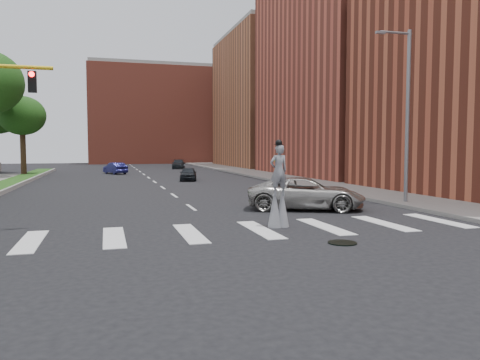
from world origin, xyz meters
TOP-DOWN VIEW (x-y plane):
  - ground_plane at (0.00, 0.00)m, footprint 160.00×160.00m
  - median_curb at (-10.45, 20.00)m, footprint 0.20×60.00m
  - sidewalk_right at (12.50, 25.00)m, footprint 5.00×90.00m
  - manhole at (3.00, -2.00)m, footprint 0.90×0.90m
  - building_mid at (22.00, 30.00)m, footprint 16.00×22.00m
  - building_far at (22.00, 54.00)m, footprint 16.00×22.00m
  - building_backdrop at (6.00, 78.00)m, footprint 26.00×14.00m
  - streetlight at (10.90, 6.00)m, footprint 2.05×0.20m
  - stilt_performer at (2.15, 1.40)m, footprint 0.84×0.56m
  - suv_crossing at (5.22, 5.72)m, footprint 6.16×4.56m
  - car_near at (3.10, 26.86)m, footprint 2.12×3.84m
  - car_mid at (-3.04, 39.67)m, footprint 2.76×4.12m
  - car_far at (5.84, 50.84)m, footprint 2.49×4.65m
  - tree_6 at (-12.29, 37.99)m, footprint 4.75×4.75m

SIDE VIEW (x-z plane):
  - ground_plane at x=0.00m, z-range 0.00..0.00m
  - manhole at x=3.00m, z-range 0.00..0.04m
  - sidewalk_right at x=12.50m, z-range 0.00..0.18m
  - median_curb at x=-10.45m, z-range 0.00..0.28m
  - car_near at x=3.10m, z-range 0.00..1.24m
  - car_far at x=5.84m, z-range 0.00..1.28m
  - car_mid at x=-3.04m, z-range 0.00..1.29m
  - suv_crossing at x=5.22m, z-range 0.00..1.55m
  - stilt_performer at x=2.15m, z-range -0.27..3.02m
  - streetlight at x=10.90m, z-range 0.40..9.40m
  - tree_6 at x=-12.29m, z-range 2.07..10.37m
  - building_backdrop at x=6.00m, z-range 0.00..18.00m
  - building_far at x=22.00m, z-range 0.00..20.00m
  - building_mid at x=22.00m, z-range 0.00..24.00m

